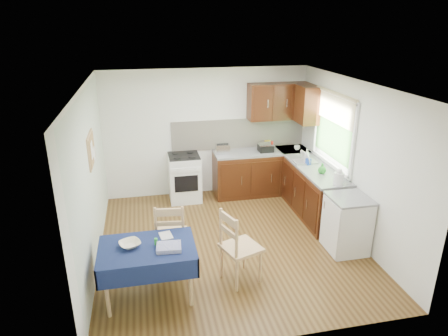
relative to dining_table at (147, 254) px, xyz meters
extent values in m
plane|color=#462C12|center=(1.28, 1.04, -0.61)|extent=(4.20, 4.20, 0.00)
cube|color=white|center=(1.28, 1.04, 1.89)|extent=(4.00, 4.20, 0.02)
cube|color=white|center=(1.28, 3.14, 0.64)|extent=(4.00, 0.02, 2.50)
cube|color=white|center=(1.28, -1.06, 0.64)|extent=(4.00, 0.02, 2.50)
cube|color=silver|center=(-0.72, 1.04, 0.64)|extent=(0.02, 4.20, 2.50)
cube|color=white|center=(3.28, 1.04, 0.64)|extent=(0.02, 4.20, 2.50)
cube|color=black|center=(2.33, 2.84, -0.18)|extent=(1.90, 0.60, 0.86)
cube|color=black|center=(2.98, 1.69, -0.18)|extent=(0.60, 1.70, 0.86)
cube|color=slate|center=(2.33, 2.84, 0.27)|extent=(1.90, 0.60, 0.04)
cube|color=slate|center=(2.98, 1.69, 0.27)|extent=(0.60, 1.70, 0.04)
cube|color=slate|center=(2.98, 2.84, 0.27)|extent=(0.60, 0.60, 0.04)
cube|color=beige|center=(1.93, 3.12, 0.59)|extent=(2.70, 0.02, 0.60)
cube|color=black|center=(2.68, 2.96, 1.24)|extent=(1.20, 0.35, 0.70)
cube|color=black|center=(3.11, 2.54, 1.24)|extent=(0.35, 0.50, 0.70)
cube|color=white|center=(0.78, 2.84, -0.16)|extent=(0.60, 0.60, 0.90)
cube|color=black|center=(0.78, 2.84, 0.29)|extent=(0.58, 0.58, 0.02)
cube|color=black|center=(0.78, 2.53, -0.16)|extent=(0.44, 0.01, 0.32)
cube|color=#2B5322|center=(3.27, 1.74, 0.89)|extent=(0.01, 1.40, 0.85)
cube|color=white|center=(3.25, 1.74, 1.54)|extent=(0.04, 1.48, 0.06)
cube|color=white|center=(3.25, 1.74, 0.34)|extent=(0.04, 1.48, 0.06)
cube|color=tan|center=(3.24, 1.74, 1.32)|extent=(0.02, 1.36, 0.44)
cube|color=white|center=(2.98, 0.49, -0.19)|extent=(0.55, 0.58, 0.85)
cube|color=slate|center=(2.98, 0.49, 0.26)|extent=(0.58, 0.60, 0.03)
cube|color=tan|center=(-0.69, 1.34, 0.99)|extent=(0.02, 0.62, 0.47)
cube|color=#8E5E3B|center=(-0.68, 1.34, 0.99)|extent=(0.01, 0.56, 0.41)
cube|color=white|center=(-0.67, 1.26, 1.01)|extent=(0.00, 0.18, 0.24)
cube|color=white|center=(-0.67, 1.46, 0.89)|extent=(0.00, 0.15, 0.20)
cube|color=#101943|center=(0.00, 0.00, 0.09)|extent=(1.15, 0.77, 0.03)
cube|color=#101943|center=(0.00, -0.39, -0.03)|extent=(1.19, 0.02, 0.26)
cube|color=#101943|center=(0.00, 0.39, -0.03)|extent=(1.19, 0.02, 0.26)
cube|color=#101943|center=(-0.58, 0.00, -0.03)|extent=(0.02, 0.81, 0.26)
cube|color=#101943|center=(0.58, 0.00, -0.03)|extent=(0.02, 0.81, 0.26)
cylinder|color=tan|center=(-0.49, -0.30, -0.27)|extent=(0.05, 0.05, 0.69)
cylinder|color=tan|center=(0.49, -0.30, -0.27)|extent=(0.05, 0.05, 0.69)
cylinder|color=tan|center=(-0.49, 0.30, -0.27)|extent=(0.05, 0.05, 0.69)
cylinder|color=tan|center=(0.49, 0.30, -0.27)|extent=(0.05, 0.05, 0.69)
cube|color=tan|center=(0.34, 0.64, -0.13)|extent=(0.50, 0.50, 0.04)
cube|color=tan|center=(0.32, 0.45, 0.24)|extent=(0.41, 0.08, 0.32)
cylinder|color=tan|center=(0.54, 0.80, -0.37)|extent=(0.04, 0.04, 0.48)
cylinder|color=tan|center=(0.18, 0.85, -0.37)|extent=(0.04, 0.04, 0.48)
cylinder|color=tan|center=(0.50, 0.44, -0.37)|extent=(0.04, 0.04, 0.48)
cylinder|color=tan|center=(0.14, 0.49, -0.37)|extent=(0.04, 0.04, 0.48)
cube|color=tan|center=(1.22, 0.09, -0.12)|extent=(0.59, 0.59, 0.04)
cube|color=tan|center=(1.04, 0.02, 0.27)|extent=(0.17, 0.41, 0.33)
cylinder|color=tan|center=(1.47, -0.02, -0.36)|extent=(0.04, 0.04, 0.50)
cylinder|color=tan|center=(1.34, 0.33, -0.36)|extent=(0.04, 0.04, 0.50)
cylinder|color=tan|center=(1.11, -0.15, -0.36)|extent=(0.04, 0.04, 0.50)
cylinder|color=tan|center=(0.98, 0.20, -0.36)|extent=(0.04, 0.04, 0.50)
cube|color=silver|center=(1.54, 2.83, 0.38)|extent=(0.27, 0.17, 0.19)
cube|color=black|center=(1.54, 2.83, 0.48)|extent=(0.23, 0.02, 0.02)
cube|color=black|center=(2.40, 2.79, 0.35)|extent=(0.28, 0.24, 0.13)
cube|color=silver|center=(2.40, 2.79, 0.44)|extent=(0.28, 0.24, 0.03)
cylinder|color=#B01E0E|center=(2.52, 2.78, 0.39)|extent=(0.05, 0.05, 0.20)
cube|color=yellow|center=(2.50, 3.01, 0.36)|extent=(0.12, 0.09, 0.15)
cube|color=gray|center=(2.91, 2.04, 0.30)|extent=(0.41, 0.31, 0.02)
cylinder|color=white|center=(2.91, 2.04, 0.38)|extent=(0.05, 0.20, 0.19)
cylinder|color=white|center=(3.02, 0.95, 0.38)|extent=(0.16, 0.16, 0.20)
sphere|color=white|center=(3.02, 0.95, 0.50)|extent=(0.10, 0.10, 0.10)
imported|color=silver|center=(3.04, 2.75, 0.33)|extent=(0.12, 0.12, 0.09)
imported|color=white|center=(2.91, 1.99, 0.42)|extent=(0.14, 0.14, 0.27)
imported|color=#1E43AF|center=(2.92, 1.90, 0.37)|extent=(0.10, 0.10, 0.17)
imported|color=#268C27|center=(2.97, 1.45, 0.38)|extent=(0.16, 0.16, 0.18)
imported|color=#F1E5C5|center=(-0.20, 0.05, 0.14)|extent=(0.33, 0.33, 0.06)
imported|color=white|center=(0.17, 0.20, 0.11)|extent=(0.19, 0.23, 0.02)
cylinder|color=green|center=(0.12, 0.03, 0.15)|extent=(0.04, 0.04, 0.09)
cube|color=navy|center=(0.26, -0.11, 0.13)|extent=(0.32, 0.26, 0.05)
camera|label=1|loc=(0.06, -4.37, 2.75)|focal=32.00mm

